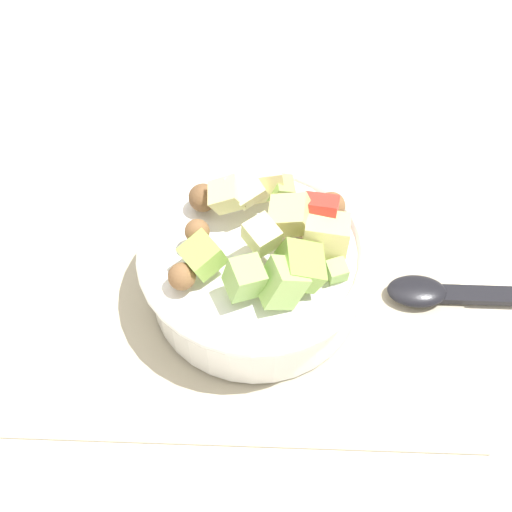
{
  "coord_description": "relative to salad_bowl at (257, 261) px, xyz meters",
  "views": [
    {
      "loc": [
        -0.03,
        0.35,
        0.53
      ],
      "look_at": [
        -0.02,
        -0.0,
        0.06
      ],
      "focal_mm": 46.1,
      "sensor_mm": 36.0,
      "label": 1
    }
  ],
  "objects": [
    {
      "name": "serving_spoon",
      "position": [
        -0.19,
        0.0,
        -0.04
      ],
      "size": [
        0.21,
        0.04,
        0.01
      ],
      "color": "black",
      "rests_on": "placemat"
    },
    {
      "name": "salad_bowl",
      "position": [
        0.0,
        0.0,
        0.0
      ],
      "size": [
        0.21,
        0.21,
        0.12
      ],
      "color": "white",
      "rests_on": "placemat"
    },
    {
      "name": "ground_plane",
      "position": [
        0.02,
        0.0,
        -0.05
      ],
      "size": [
        2.4,
        2.4,
        0.0
      ],
      "primitive_type": "plane",
      "color": "silver"
    },
    {
      "name": "placemat",
      "position": [
        0.02,
        0.0,
        -0.05
      ],
      "size": [
        0.43,
        0.3,
        0.01
      ],
      "primitive_type": "cube",
      "color": "#BCB299",
      "rests_on": "ground_plane"
    }
  ]
}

